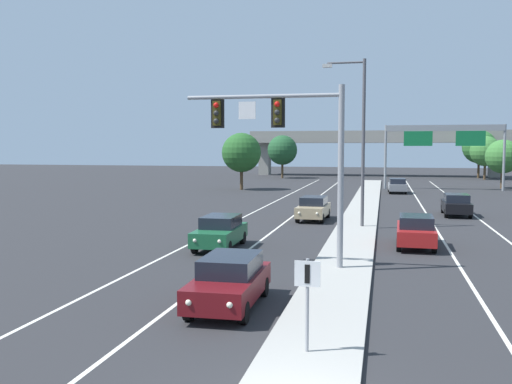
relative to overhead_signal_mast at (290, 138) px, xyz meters
name	(u,v)px	position (x,y,z in m)	size (l,w,h in m)	color
median_island	(350,246)	(2.08, 5.44, -5.22)	(2.40, 110.00, 0.15)	#9E9B93
lane_stripe_oncoming_center	(281,225)	(-2.62, 12.44, -5.29)	(0.14, 100.00, 0.01)	silver
lane_stripe_receding_center	(437,230)	(6.78, 12.44, -5.29)	(0.14, 100.00, 0.01)	silver
edge_stripe_left	(231,223)	(-5.92, 12.44, -5.29)	(0.14, 100.00, 0.01)	silver
edge_stripe_right	(496,232)	(10.08, 12.44, -5.29)	(0.14, 100.00, 0.01)	silver
overhead_signal_mast	(290,138)	(0.00, 0.00, 0.00)	(6.42, 0.44, 7.20)	gray
median_sign_post	(307,291)	(1.99, -9.46, -3.71)	(0.60, 0.10, 2.20)	gray
street_lamp_median	(360,133)	(2.20, 12.11, 0.50)	(2.58, 0.28, 10.00)	#4C4C51
car_oncoming_darkred	(230,281)	(-0.90, -5.82, -4.47)	(1.90, 4.50, 1.58)	#5B0F14
car_oncoming_green	(220,231)	(-4.08, 3.83, -4.47)	(1.90, 4.50, 1.58)	#195633
car_oncoming_tan	(313,208)	(-0.94, 15.35, -4.47)	(1.93, 4.51, 1.58)	tan
car_receding_red	(416,231)	(5.25, 6.27, -4.47)	(1.92, 4.51, 1.58)	maroon
car_receding_black	(456,204)	(8.76, 20.05, -4.47)	(1.89, 4.50, 1.58)	black
car_receding_grey	(397,185)	(5.07, 39.62, -4.47)	(1.93, 4.51, 1.58)	slate
highway_sign_gantry	(444,136)	(10.28, 45.48, 0.87)	(13.28, 0.42, 7.50)	gray
overpass_bridge	(375,142)	(2.08, 75.56, 0.49)	(42.40, 6.40, 7.65)	gray
tree_far_left_c	(282,150)	(-12.07, 65.29, -0.85)	(4.70, 4.70, 6.80)	#4C3823
tree_far_left_b	(241,153)	(-12.40, 40.51, -1.01)	(4.54, 4.54, 6.56)	#4C3823
tree_far_right_b	(503,157)	(17.37, 49.28, -1.50)	(4.02, 4.02, 5.82)	#4C3823
tree_far_right_a	(479,147)	(18.28, 72.53, -0.34)	(5.25, 5.25, 7.59)	#4C3823
tree_far_right_c	(485,151)	(18.51, 68.22, -0.99)	(4.56, 4.56, 6.59)	#4C3823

